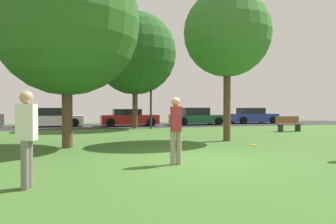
# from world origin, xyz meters

# --- Properties ---
(ground_plane) EXTENTS (44.00, 44.00, 0.00)m
(ground_plane) POSITION_xyz_m (0.00, 0.00, 0.00)
(ground_plane) COLOR #3D6628
(road_strip) EXTENTS (44.00, 6.40, 0.01)m
(road_strip) POSITION_xyz_m (0.00, 16.00, 0.00)
(road_strip) COLOR #28282B
(road_strip) RESTS_ON ground_plane
(maple_tree_near) EXTENTS (5.57, 5.57, 7.86)m
(maple_tree_near) POSITION_xyz_m (0.50, 12.87, 5.07)
(maple_tree_near) COLOR brown
(maple_tree_near) RESTS_ON ground_plane
(maple_tree_far) EXTENTS (3.76, 3.76, 6.53)m
(maple_tree_far) POSITION_xyz_m (3.01, 4.21, 4.63)
(maple_tree_far) COLOR brown
(maple_tree_far) RESTS_ON ground_plane
(oak_tree_right) EXTENTS (5.23, 5.23, 7.11)m
(oak_tree_right) POSITION_xyz_m (-3.55, 3.72, 4.49)
(oak_tree_right) COLOR brown
(oak_tree_right) RESTS_ON ground_plane
(person_catcher) EXTENTS (0.37, 0.30, 1.77)m
(person_catcher) POSITION_xyz_m (-4.05, -1.98, 0.99)
(person_catcher) COLOR slate
(person_catcher) RESTS_ON ground_plane
(person_walking) EXTENTS (0.30, 0.33, 1.72)m
(person_walking) POSITION_xyz_m (-0.75, -0.46, 0.96)
(person_walking) COLOR gray
(person_walking) RESTS_ON ground_plane
(frisbee_disc) EXTENTS (0.27, 0.27, 0.03)m
(frisbee_disc) POSITION_xyz_m (3.27, 2.44, 0.01)
(frisbee_disc) COLOR orange
(frisbee_disc) RESTS_ON ground_plane
(parked_car_white) EXTENTS (4.20, 2.01, 1.39)m
(parked_car_white) POSITION_xyz_m (-4.98, 16.33, 0.63)
(parked_car_white) COLOR white
(parked_car_white) RESTS_ON ground_plane
(parked_car_red) EXTENTS (4.29, 1.98, 1.30)m
(parked_car_red) POSITION_xyz_m (0.52, 15.63, 0.60)
(parked_car_red) COLOR #B21E1E
(parked_car_red) RESTS_ON ground_plane
(parked_car_green) EXTENTS (4.24, 2.10, 1.39)m
(parked_car_green) POSITION_xyz_m (5.99, 15.64, 0.63)
(parked_car_green) COLOR #195633
(parked_car_green) RESTS_ON ground_plane
(parked_car_blue) EXTENTS (4.11, 2.05, 1.37)m
(parked_car_blue) POSITION_xyz_m (11.50, 16.30, 0.63)
(parked_car_blue) COLOR #233893
(parked_car_blue) RESTS_ON ground_plane
(park_bench) EXTENTS (1.60, 0.45, 0.90)m
(park_bench) POSITION_xyz_m (8.86, 7.84, 0.46)
(park_bench) COLOR brown
(park_bench) RESTS_ON ground_plane
(street_lamp_post) EXTENTS (0.14, 0.14, 4.50)m
(street_lamp_post) POSITION_xyz_m (1.45, 12.20, 2.25)
(street_lamp_post) COLOR #2D2D33
(street_lamp_post) RESTS_ON ground_plane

